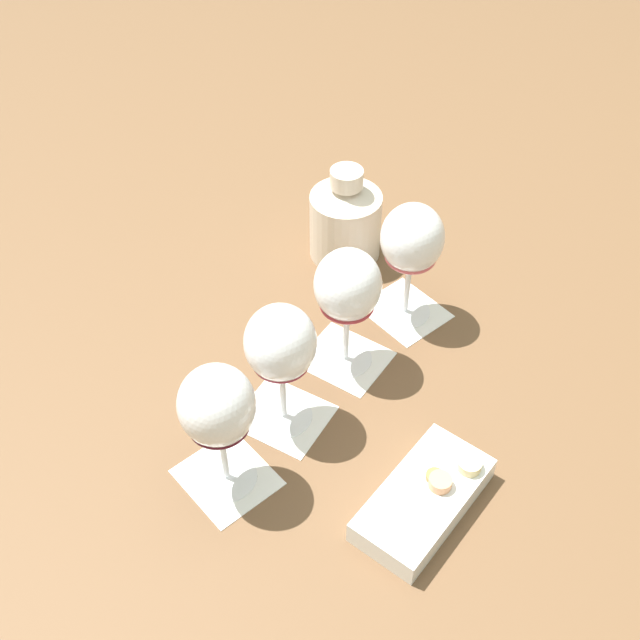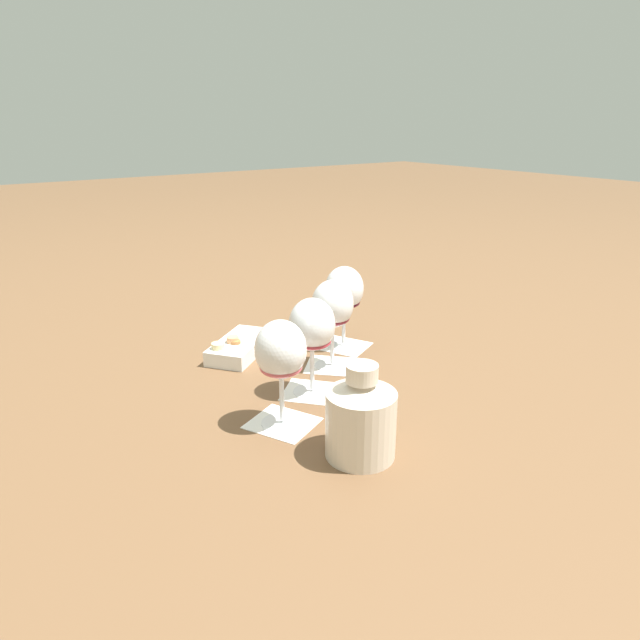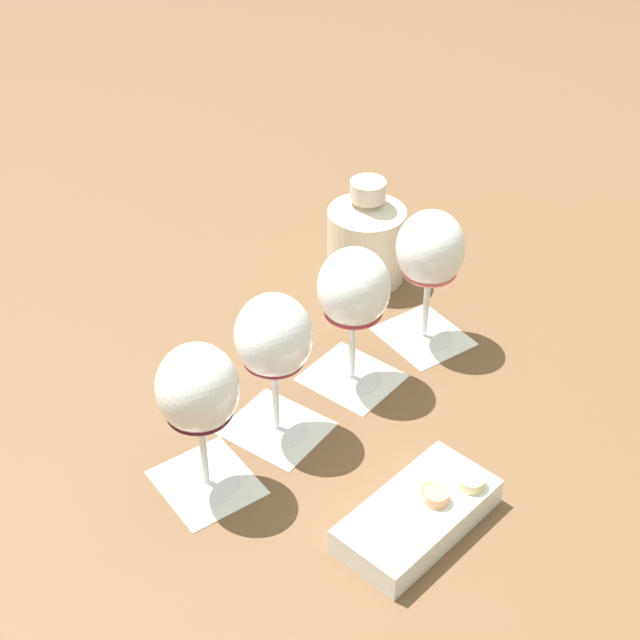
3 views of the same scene
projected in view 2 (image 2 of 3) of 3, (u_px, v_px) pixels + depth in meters
name	position (u px, v px, depth m)	size (l,w,h in m)	color
ground_plane	(321.00, 379.00, 1.08)	(8.00, 8.00, 0.00)	brown
tasting_card_0	(282.00, 423.00, 0.93)	(0.13, 0.13, 0.00)	white
tasting_card_1	(312.00, 392.00, 1.03)	(0.14, 0.14, 0.00)	white
tasting_card_2	(332.00, 365.00, 1.14)	(0.14, 0.14, 0.00)	white
tasting_card_3	(343.00, 346.00, 1.24)	(0.13, 0.13, 0.00)	white
wine_glass_0	(281.00, 354.00, 0.89)	(0.08, 0.08, 0.18)	white
wine_glass_1	(312.00, 329.00, 0.99)	(0.08, 0.08, 0.18)	white
wine_glass_2	(332.00, 308.00, 1.10)	(0.08, 0.08, 0.18)	white
wine_glass_3	(344.00, 292.00, 1.20)	(0.08, 0.08, 0.18)	white
ceramic_vase	(361.00, 417.00, 0.82)	(0.10, 0.10, 0.14)	beige
snack_dish	(240.00, 347.00, 1.19)	(0.19, 0.17, 0.04)	white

